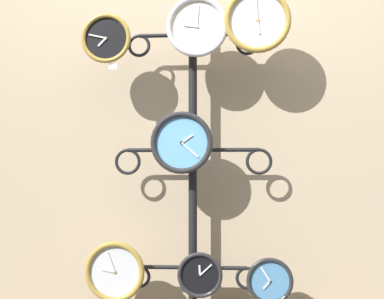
% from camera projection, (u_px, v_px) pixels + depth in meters
% --- Properties ---
extents(shop_wall, '(4.40, 0.04, 2.80)m').
position_uv_depth(shop_wall, '(195.00, 101.00, 2.81)').
color(shop_wall, tan).
rests_on(shop_wall, ground_plane).
extents(display_stand, '(0.78, 0.35, 2.02)m').
position_uv_depth(display_stand, '(193.00, 223.00, 2.62)').
color(display_stand, black).
rests_on(display_stand, ground_plane).
extents(clock_top_left, '(0.24, 0.04, 0.24)m').
position_uv_depth(clock_top_left, '(106.00, 39.00, 2.59)').
color(clock_top_left, black).
extents(clock_top_center, '(0.30, 0.04, 0.30)m').
position_uv_depth(clock_top_center, '(197.00, 27.00, 2.58)').
color(clock_top_center, silver).
extents(clock_top_right, '(0.32, 0.04, 0.32)m').
position_uv_depth(clock_top_right, '(257.00, 20.00, 2.54)').
color(clock_top_right, silver).
extents(clock_middle_center, '(0.30, 0.04, 0.30)m').
position_uv_depth(clock_middle_center, '(182.00, 143.00, 2.56)').
color(clock_middle_center, '#60A8DB').
extents(clock_bottom_left, '(0.29, 0.04, 0.29)m').
position_uv_depth(clock_bottom_left, '(115.00, 272.00, 2.54)').
color(clock_bottom_left, silver).
extents(clock_bottom_center, '(0.22, 0.04, 0.22)m').
position_uv_depth(clock_bottom_center, '(200.00, 275.00, 2.53)').
color(clock_bottom_center, black).
extents(clock_bottom_right, '(0.22, 0.04, 0.22)m').
position_uv_depth(clock_bottom_right, '(270.00, 281.00, 2.50)').
color(clock_bottom_right, '#4C84B2').
extents(price_tag_upper, '(0.04, 0.00, 0.03)m').
position_uv_depth(price_tag_upper, '(113.00, 66.00, 2.58)').
color(price_tag_upper, white).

